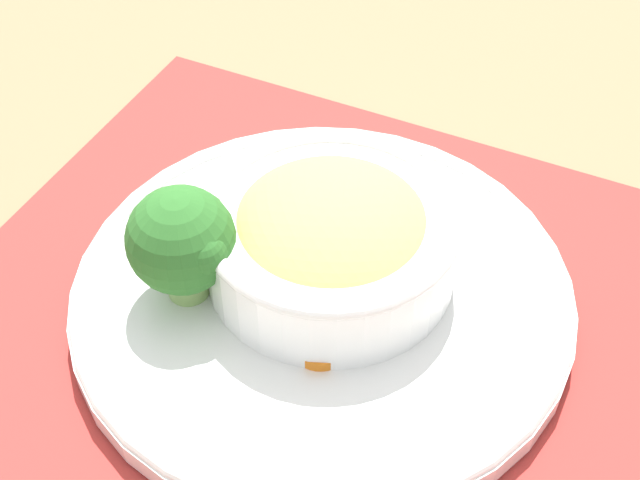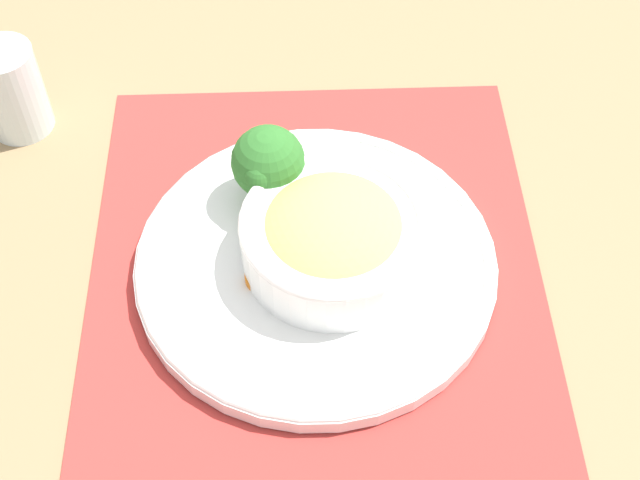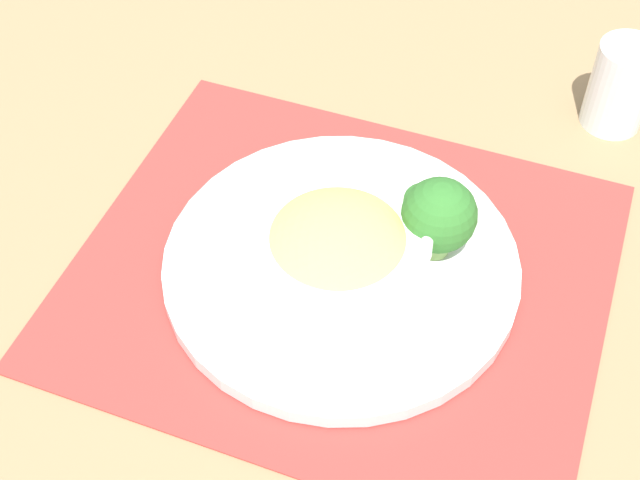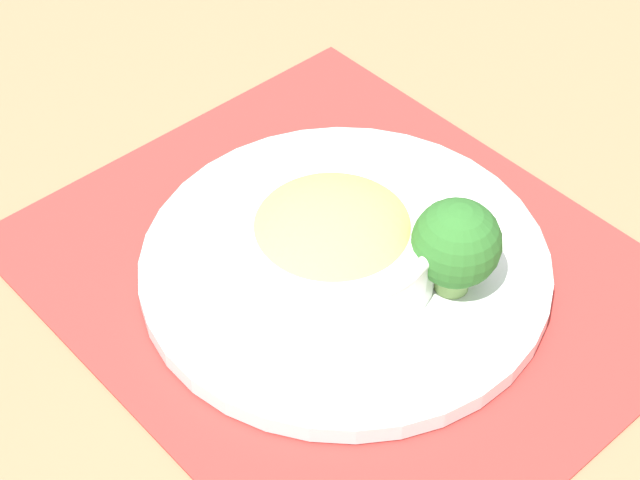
% 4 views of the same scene
% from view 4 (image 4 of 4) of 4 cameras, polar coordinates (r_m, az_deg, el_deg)
% --- Properties ---
extents(ground_plane, '(4.00, 4.00, 0.00)m').
position_cam_4_polar(ground_plane, '(0.86, 1.33, -1.95)').
color(ground_plane, '#8C704C').
extents(placemat, '(0.52, 0.45, 0.00)m').
position_cam_4_polar(placemat, '(0.86, 1.33, -1.86)').
color(placemat, '#B2332D').
rests_on(placemat, ground_plane).
extents(plate, '(0.33, 0.33, 0.02)m').
position_cam_4_polar(plate, '(0.85, 1.35, -1.25)').
color(plate, white).
rests_on(plate, placemat).
extents(bowl, '(0.16, 0.16, 0.06)m').
position_cam_4_polar(bowl, '(0.82, 0.86, -0.18)').
color(bowl, white).
rests_on(bowl, plate).
extents(broccoli_floret, '(0.07, 0.07, 0.08)m').
position_cam_4_polar(broccoli_floret, '(0.80, 7.27, -0.19)').
color(broccoli_floret, '#84AD5B').
rests_on(broccoli_floret, plate).
extents(carrot_slice_near, '(0.04, 0.04, 0.01)m').
position_cam_4_polar(carrot_slice_near, '(0.88, 2.60, 1.25)').
color(carrot_slice_near, orange).
rests_on(carrot_slice_near, plate).
extents(carrot_slice_middle, '(0.04, 0.04, 0.01)m').
position_cam_4_polar(carrot_slice_middle, '(0.88, 1.71, 1.42)').
color(carrot_slice_middle, orange).
rests_on(carrot_slice_middle, plate).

